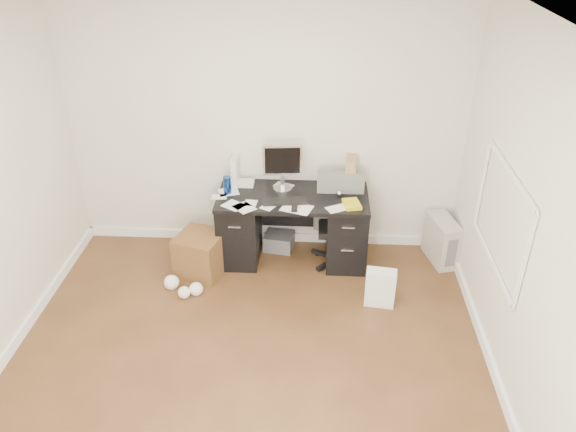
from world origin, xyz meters
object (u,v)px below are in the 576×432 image
at_px(lcd_monitor, 282,167).
at_px(keyboard, 285,201).
at_px(desk, 293,225).
at_px(pc_tower, 442,240).
at_px(office_chair, 339,222).
at_px(wicker_basket, 201,254).

distance_m(lcd_monitor, keyboard, 0.36).
xyz_separation_m(desk, pc_tower, (1.54, 0.06, -0.16)).
relative_size(desk, keyboard, 3.49).
relative_size(desk, office_chair, 1.57).
bearing_deg(desk, wicker_basket, -161.90).
relative_size(desk, pc_tower, 3.16).
height_order(desk, wicker_basket, desk).
bearing_deg(pc_tower, keyboard, 173.51).
relative_size(pc_tower, wicker_basket, 1.11).
xyz_separation_m(lcd_monitor, pc_tower, (1.65, -0.06, -0.76)).
bearing_deg(lcd_monitor, office_chair, -19.58).
bearing_deg(keyboard, pc_tower, -0.50).
relative_size(office_chair, wicker_basket, 2.23).
xyz_separation_m(lcd_monitor, keyboard, (0.04, -0.27, -0.24)).
height_order(keyboard, office_chair, office_chair).
bearing_deg(lcd_monitor, wicker_basket, -157.36).
xyz_separation_m(keyboard, office_chair, (0.54, 0.12, -0.28)).
bearing_deg(wicker_basket, office_chair, 10.75).
height_order(desk, keyboard, keyboard).
bearing_deg(keyboard, wicker_basket, -178.05).
distance_m(lcd_monitor, pc_tower, 1.82).
height_order(desk, lcd_monitor, lcd_monitor).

